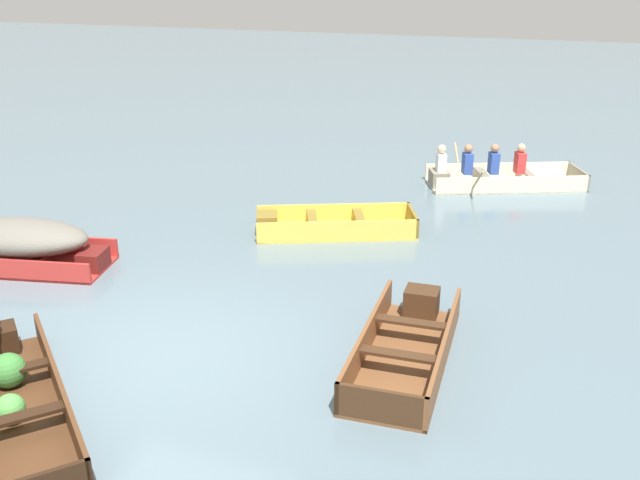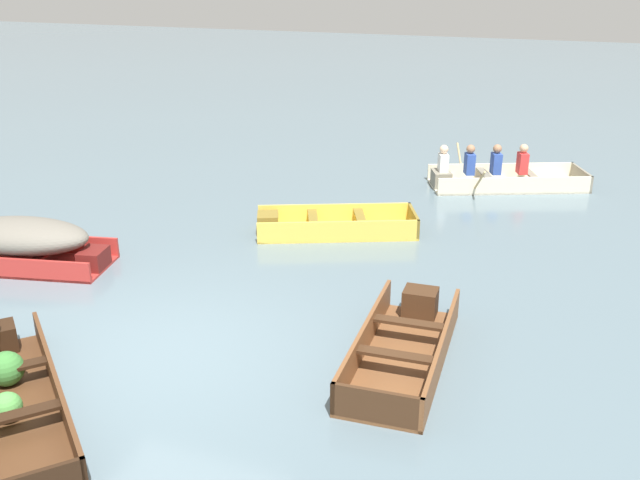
% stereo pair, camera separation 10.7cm
% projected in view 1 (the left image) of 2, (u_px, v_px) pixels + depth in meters
% --- Properties ---
extents(ground_plane, '(80.00, 80.00, 0.00)m').
position_uv_depth(ground_plane, '(161.00, 355.00, 8.68)').
color(ground_plane, slate).
extents(dinghy_dark_varnish_foreground, '(3.06, 2.90, 0.43)m').
position_uv_depth(dinghy_dark_varnish_foreground, '(10.00, 395.00, 7.62)').
color(dinghy_dark_varnish_foreground, '#4C2D19').
rests_on(dinghy_dark_varnish_foreground, ground).
extents(skiff_wooden_brown_near_moored, '(1.10, 2.74, 0.42)m').
position_uv_depth(skiff_wooden_brown_near_moored, '(407.00, 344.00, 8.63)').
color(skiff_wooden_brown_near_moored, brown).
rests_on(skiff_wooden_brown_near_moored, ground).
extents(skiff_yellow_mid_moored, '(2.93, 1.98, 0.38)m').
position_uv_depth(skiff_yellow_mid_moored, '(328.00, 226.00, 12.53)').
color(skiff_yellow_mid_moored, '#E5BC47').
rests_on(skiff_yellow_mid_moored, ground).
extents(skiff_red_far_moored, '(2.85, 1.60, 0.77)m').
position_uv_depth(skiff_red_far_moored, '(22.00, 241.00, 11.04)').
color(skiff_red_far_moored, '#AD2D28').
rests_on(skiff_red_far_moored, ground).
extents(rowboat_cream_with_crew, '(3.40, 2.57, 0.92)m').
position_uv_depth(rowboat_cream_with_crew, '(494.00, 176.00, 15.08)').
color(rowboat_cream_with_crew, beige).
rests_on(rowboat_cream_with_crew, ground).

